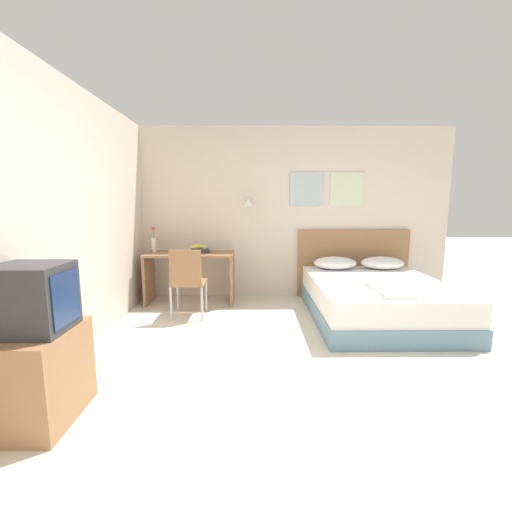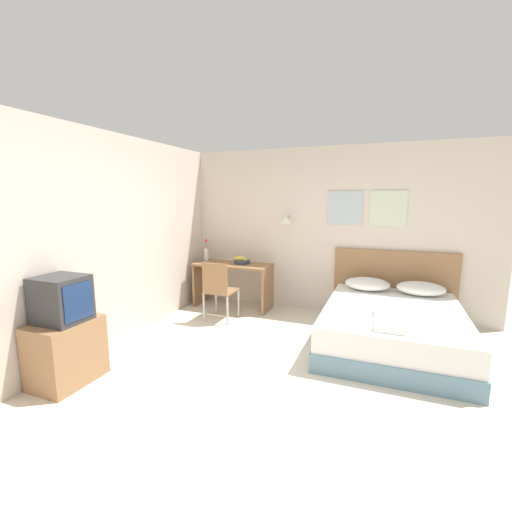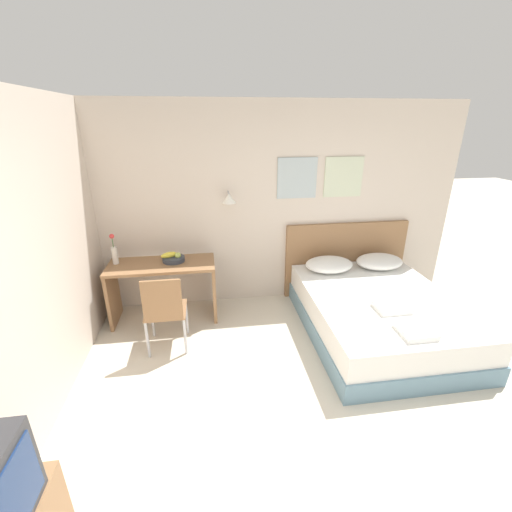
{
  "view_description": "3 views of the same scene",
  "coord_description": "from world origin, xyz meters",
  "views": [
    {
      "loc": [
        -0.49,
        -2.74,
        1.5
      ],
      "look_at": [
        -0.44,
        1.82,
        0.79
      ],
      "focal_mm": 24.0,
      "sensor_mm": 36.0,
      "label": 1
    },
    {
      "loc": [
        1.0,
        -2.85,
        1.85
      ],
      "look_at": [
        -0.64,
        1.37,
        1.08
      ],
      "focal_mm": 24.0,
      "sensor_mm": 36.0,
      "label": 2
    },
    {
      "loc": [
        -0.83,
        -1.7,
        2.41
      ],
      "look_at": [
        -0.32,
        1.74,
        1.02
      ],
      "focal_mm": 24.0,
      "sensor_mm": 36.0,
      "label": 3
    }
  ],
  "objects": [
    {
      "name": "television",
      "position": [
        -1.95,
        -0.53,
        0.87
      ],
      "size": [
        0.46,
        0.4,
        0.46
      ],
      "color": "#2D2D30",
      "rests_on": "tv_stand"
    },
    {
      "name": "wall_left",
      "position": [
        -2.24,
        -0.17,
        1.33
      ],
      "size": [
        0.06,
        5.67,
        2.65
      ],
      "color": "beige",
      "rests_on": "ground_plane"
    },
    {
      "name": "wall_back",
      "position": [
        0.01,
        2.7,
        1.33
      ],
      "size": [
        5.21,
        0.31,
        2.65
      ],
      "color": "beige",
      "rests_on": "ground_plane"
    },
    {
      "name": "pillow_right",
      "position": [
        1.47,
        2.33,
        0.6
      ],
      "size": [
        0.64,
        0.45,
        0.18
      ],
      "color": "white",
      "rests_on": "bed"
    },
    {
      "name": "desk_chair",
      "position": [
        -1.33,
        1.59,
        0.53
      ],
      "size": [
        0.44,
        0.44,
        0.91
      ],
      "color": "#8E6642",
      "rests_on": "ground_plane"
    },
    {
      "name": "fruit_bowl",
      "position": [
        -1.28,
        2.35,
        0.8
      ],
      "size": [
        0.3,
        0.27,
        0.12
      ],
      "color": "#333842",
      "rests_on": "desk"
    },
    {
      "name": "headboard",
      "position": [
        1.12,
        2.64,
        0.53
      ],
      "size": [
        1.76,
        0.06,
        1.07
      ],
      "color": "#8E6642",
      "rests_on": "ground_plane"
    },
    {
      "name": "tv_stand",
      "position": [
        -1.95,
        -0.53,
        0.32
      ],
      "size": [
        0.47,
        0.64,
        0.65
      ],
      "color": "#8E6642",
      "rests_on": "ground_plane"
    },
    {
      "name": "pillow_left",
      "position": [
        0.76,
        2.33,
        0.6
      ],
      "size": [
        0.64,
        0.45,
        0.18
      ],
      "color": "white",
      "rests_on": "bed"
    },
    {
      "name": "flower_vase",
      "position": [
        -1.97,
        2.37,
        0.9
      ],
      "size": [
        0.07,
        0.07,
        0.38
      ],
      "color": "silver",
      "rests_on": "desk"
    },
    {
      "name": "ground_plane",
      "position": [
        0.0,
        0.0,
        0.0
      ],
      "size": [
        24.0,
        24.0,
        0.0
      ],
      "primitive_type": "plane",
      "color": "beige"
    },
    {
      "name": "folded_towel_near_foot",
      "position": [
        1.08,
        1.25,
        0.53
      ],
      "size": [
        0.36,
        0.26,
        0.06
      ],
      "color": "white",
      "rests_on": "bed"
    },
    {
      "name": "folded_towel_mid_bed",
      "position": [
        1.08,
        0.8,
        0.53
      ],
      "size": [
        0.31,
        0.3,
        0.06
      ],
      "color": "white",
      "rests_on": "bed"
    },
    {
      "name": "bed",
      "position": [
        1.12,
        1.56,
        0.25
      ],
      "size": [
        1.64,
        2.09,
        0.5
      ],
      "color": "#66899E",
      "rests_on": "ground_plane"
    },
    {
      "name": "desk",
      "position": [
        -1.42,
        2.29,
        0.54
      ],
      "size": [
        1.29,
        0.56,
        0.76
      ],
      "color": "#8E6642",
      "rests_on": "ground_plane"
    }
  ]
}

